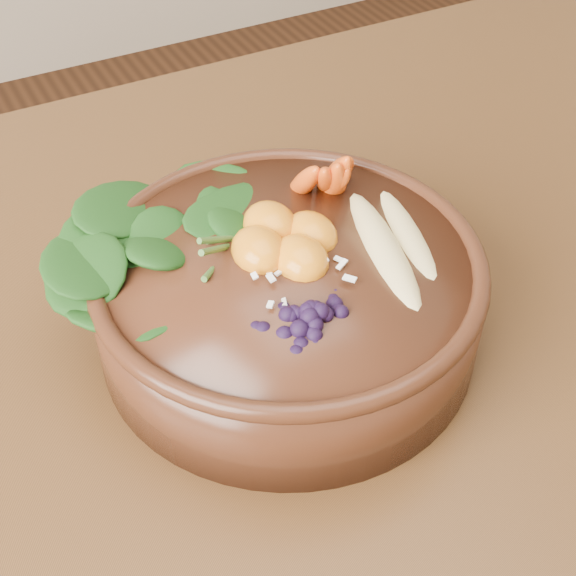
% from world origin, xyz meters
% --- Properties ---
extents(dining_table, '(1.60, 0.90, 0.75)m').
position_xyz_m(dining_table, '(0.00, 0.00, 0.66)').
color(dining_table, '#331C0C').
rests_on(dining_table, ground).
extents(stoneware_bowl, '(0.30, 0.30, 0.07)m').
position_xyz_m(stoneware_bowl, '(-0.19, 0.07, 0.78)').
color(stoneware_bowl, '#3F2012').
rests_on(stoneware_bowl, dining_table).
extents(kale_heap, '(0.19, 0.18, 0.04)m').
position_xyz_m(kale_heap, '(-0.22, 0.13, 0.84)').
color(kale_heap, '#183F13').
rests_on(kale_heap, stoneware_bowl).
extents(carrot_cluster, '(0.06, 0.06, 0.07)m').
position_xyz_m(carrot_cluster, '(-0.13, 0.12, 0.85)').
color(carrot_cluster, '#DC4D18').
rests_on(carrot_cluster, stoneware_bowl).
extents(banana_halves, '(0.08, 0.13, 0.02)m').
position_xyz_m(banana_halves, '(-0.12, 0.05, 0.83)').
color(banana_halves, '#E0CC84').
rests_on(banana_halves, stoneware_bowl).
extents(mandarin_cluster, '(0.09, 0.09, 0.03)m').
position_xyz_m(mandarin_cluster, '(-0.19, 0.08, 0.83)').
color(mandarin_cluster, orange).
rests_on(mandarin_cluster, stoneware_bowl).
extents(blueberry_pile, '(0.13, 0.11, 0.03)m').
position_xyz_m(blueberry_pile, '(-0.20, 0.02, 0.83)').
color(blueberry_pile, black).
rests_on(blueberry_pile, stoneware_bowl).
extents(coconut_flakes, '(0.09, 0.08, 0.01)m').
position_xyz_m(coconut_flakes, '(-0.19, 0.05, 0.82)').
color(coconut_flakes, white).
rests_on(coconut_flakes, stoneware_bowl).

